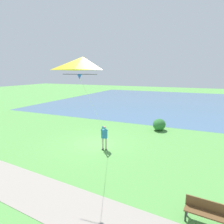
{
  "coord_description": "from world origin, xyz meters",
  "views": [
    {
      "loc": [
        12.59,
        7.06,
        5.42
      ],
      "look_at": [
        0.4,
        1.59,
        2.68
      ],
      "focal_mm": 31.7,
      "sensor_mm": 36.0,
      "label": 1
    }
  ],
  "objects": [
    {
      "name": "ground_plane",
      "position": [
        0.0,
        0.0,
        0.0
      ],
      "size": [
        120.0,
        120.0,
        0.0
      ],
      "primitive_type": "plane",
      "color": "#569947"
    },
    {
      "name": "person_kite_flyer",
      "position": [
        0.82,
        1.19,
        1.05
      ],
      "size": [
        0.63,
        0.51,
        1.83
      ],
      "color": "#232328",
      "rests_on": "ground"
    },
    {
      "name": "lake_water",
      "position": [
        -24.87,
        4.0,
        0.0
      ],
      "size": [
        36.0,
        44.0,
        0.01
      ],
      "primitive_type": "cube",
      "color": "#476B8E",
      "rests_on": "ground"
    },
    {
      "name": "walkway_path",
      "position": [
        6.72,
        2.0,
        0.01
      ],
      "size": [
        5.06,
        32.09,
        0.02
      ],
      "primitive_type": "cube",
      "rotation": [
        0.0,
        0.0,
        -0.08
      ],
      "color": "gray",
      "rests_on": "ground"
    },
    {
      "name": "park_bench_near_walkway",
      "position": [
        5.52,
        7.62,
        0.51
      ],
      "size": [
        0.56,
        1.53,
        0.88
      ],
      "color": "brown",
      "rests_on": "ground"
    },
    {
      "name": "flying_kite",
      "position": [
        4.79,
        2.12,
        5.53
      ],
      "size": [
        4.1,
        1.84,
        4.17
      ],
      "color": "yellow"
    },
    {
      "name": "lakeside_shrub",
      "position": [
        -5.56,
        3.77,
        0.55
      ],
      "size": [
        1.42,
        1.16,
        1.09
      ],
      "primitive_type": "ellipsoid",
      "color": "#2D7033",
      "rests_on": "ground"
    }
  ]
}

